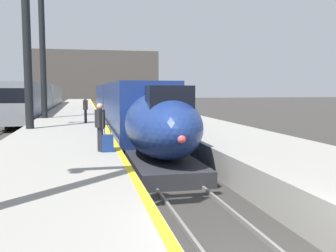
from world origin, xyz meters
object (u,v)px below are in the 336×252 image
at_px(highspeed_train_main, 123,106).
at_px(rolling_suitcase, 108,143).
at_px(station_column_mid, 26,31).
at_px(station_column_far, 42,35).
at_px(regional_train_adjacent, 40,98).
at_px(passenger_mid_platform, 85,108).
at_px(passenger_near_edge, 100,123).

relative_size(highspeed_train_main, rolling_suitcase, 38.48).
relative_size(highspeed_train_main, station_column_mid, 4.31).
bearing_deg(station_column_far, station_column_mid, -90.00).
xyz_separation_m(highspeed_train_main, rolling_suitcase, (-2.17, -16.50, -0.58)).
height_order(regional_train_adjacent, station_column_mid, station_column_mid).
height_order(station_column_far, rolling_suitcase, station_column_far).
distance_m(station_column_far, passenger_mid_platform, 7.75).
distance_m(highspeed_train_main, station_column_mid, 10.70).
distance_m(highspeed_train_main, regional_train_adjacent, 19.44).
height_order(highspeed_train_main, station_column_far, station_column_far).
height_order(passenger_mid_platform, rolling_suitcase, passenger_mid_platform).
bearing_deg(passenger_mid_platform, highspeed_train_main, 58.59).
distance_m(passenger_near_edge, rolling_suitcase, 0.73).
bearing_deg(highspeed_train_main, station_column_mid, -127.28).
distance_m(regional_train_adjacent, passenger_near_edge, 34.54).
relative_size(station_column_mid, passenger_near_edge, 5.19).
xyz_separation_m(passenger_near_edge, passenger_mid_platform, (-0.46, 11.68, 0.00)).
xyz_separation_m(station_column_mid, passenger_mid_platform, (3.02, 3.04, -4.32)).
relative_size(highspeed_train_main, passenger_near_edge, 22.36).
bearing_deg(highspeed_train_main, rolling_suitcase, -97.50).
height_order(station_column_mid, station_column_far, station_column_far).
bearing_deg(station_column_mid, passenger_near_edge, -68.01).
xyz_separation_m(passenger_near_edge, rolling_suitcase, (0.24, -0.11, -0.69)).
xyz_separation_m(station_column_mid, rolling_suitcase, (3.73, -8.74, -5.00)).
distance_m(highspeed_train_main, rolling_suitcase, 16.65).
xyz_separation_m(highspeed_train_main, station_column_mid, (-5.90, -7.75, 4.43)).
distance_m(highspeed_train_main, passenger_near_edge, 16.57).
relative_size(highspeed_train_main, regional_train_adjacent, 1.03).
relative_size(station_column_mid, passenger_mid_platform, 5.19).
xyz_separation_m(station_column_far, passenger_mid_platform, (3.02, -4.87, -5.22)).
bearing_deg(passenger_mid_platform, station_column_far, 121.85).
distance_m(highspeed_train_main, passenger_mid_platform, 5.52).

